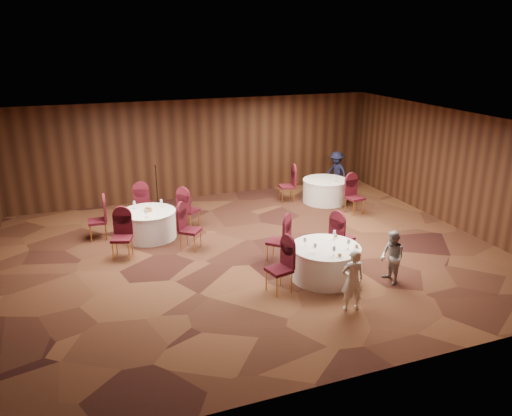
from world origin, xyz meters
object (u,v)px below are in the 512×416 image
object	(u,v)px
table_left	(149,224)
table_right	(325,191)
table_main	(325,262)
mic_stand	(158,201)
woman_b	(392,257)
woman_a	(352,280)
man_c	(336,172)

from	to	relation	value
table_left	table_right	xyz separation A→B (m)	(5.79, 1.07, 0.00)
table_main	mic_stand	size ratio (longest dim) A/B	1.01
mic_stand	woman_b	world-z (taller)	mic_stand
woman_a	man_c	xyz separation A→B (m)	(3.57, 7.06, 0.07)
table_main	man_c	size ratio (longest dim) A/B	1.09
mic_stand	woman_b	size ratio (longest dim) A/B	1.27
table_right	table_left	bearing A→B (deg)	-169.52
table_left	woman_b	world-z (taller)	woman_b
table_left	mic_stand	bearing A→B (deg)	72.97
woman_b	table_right	bearing A→B (deg)	170.05
table_right	man_c	bearing A→B (deg)	44.85
man_c	woman_b	bearing A→B (deg)	-36.61
table_left	mic_stand	xyz separation A→B (m)	(0.53, 1.74, 0.06)
table_main	woman_b	bearing A→B (deg)	-29.82
table_right	man_c	distance (m)	1.30
woman_a	woman_b	world-z (taller)	woman_a
mic_stand	table_main	bearing A→B (deg)	-63.38
table_main	woman_b	size ratio (longest dim) A/B	1.29
woman_b	mic_stand	bearing A→B (deg)	-143.87
table_left	table_right	distance (m)	5.88
mic_stand	woman_b	distance (m)	7.31
man_c	table_right	bearing A→B (deg)	-62.79
table_main	mic_stand	distance (m)	6.09
woman_a	woman_b	xyz separation A→B (m)	(1.38, 0.69, -0.04)
table_left	man_c	world-z (taller)	man_c
mic_stand	woman_a	xyz separation A→B (m)	(2.57, -6.84, 0.20)
table_right	man_c	xyz separation A→B (m)	(0.89, 0.89, 0.32)
table_left	man_c	distance (m)	6.96
table_left	woman_a	size ratio (longest dim) A/B	1.13
mic_stand	man_c	bearing A→B (deg)	2.01
table_main	table_right	bearing A→B (deg)	62.15
woman_b	man_c	bearing A→B (deg)	164.40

